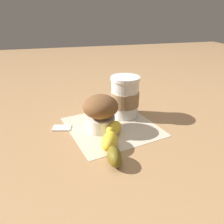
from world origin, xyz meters
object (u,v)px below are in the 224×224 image
(banana, at_px, (112,141))
(sugar_packet, at_px, (62,127))
(coffee_cup, at_px, (125,97))
(muffin, at_px, (101,111))

(banana, distance_m, sugar_packet, 0.17)
(sugar_packet, bearing_deg, banana, 40.44)
(banana, relative_size, sugar_packet, 3.54)
(banana, bearing_deg, coffee_cup, 152.70)
(muffin, distance_m, sugar_packet, 0.12)
(sugar_packet, bearing_deg, muffin, 72.26)
(coffee_cup, bearing_deg, sugar_packet, -80.46)
(coffee_cup, distance_m, banana, 0.19)
(coffee_cup, bearing_deg, muffin, -53.49)
(coffee_cup, distance_m, sugar_packet, 0.21)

